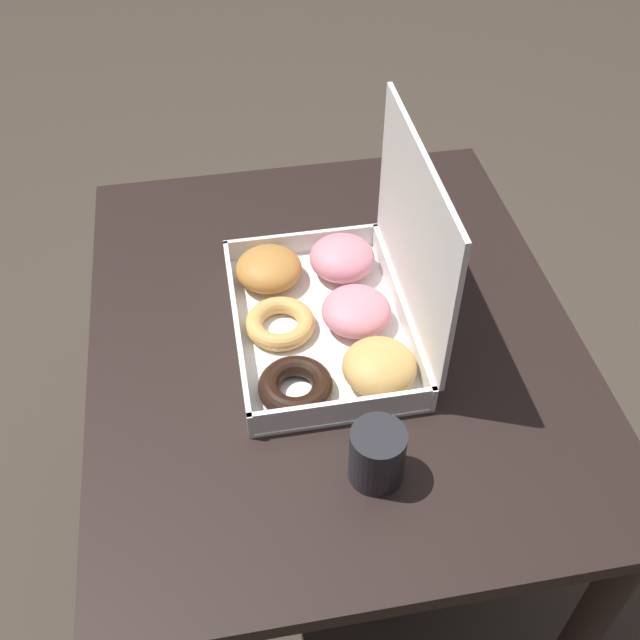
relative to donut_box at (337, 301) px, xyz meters
The scene contains 4 objects.
ground_plane 0.76m from the donut_box, 45.19° to the right, with size 8.00×8.00×0.00m, color #42382D.
dining_table 0.16m from the donut_box, 45.19° to the right, with size 0.95×0.79×0.71m.
donut_box is the anchor object (origin of this frame).
coffee_mug 0.29m from the donut_box, ahead, with size 0.08×0.08×0.09m.
Camera 1 is at (0.84, -0.17, 1.61)m, focal length 42.00 mm.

